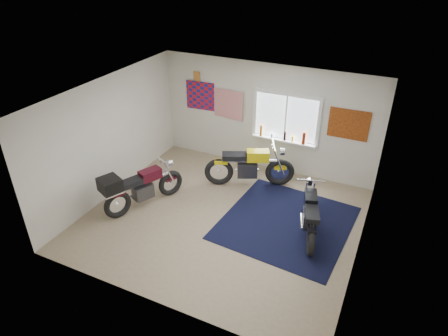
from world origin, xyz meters
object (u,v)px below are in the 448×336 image
at_px(black_chrome_bike, 310,215).
at_px(maroon_tourer, 138,188).
at_px(navy_rug, 286,223).
at_px(yellow_triumph, 249,167).

xyz_separation_m(black_chrome_bike, maroon_tourer, (-3.57, -0.75, 0.10)).
bearing_deg(maroon_tourer, navy_rug, -50.40).
distance_m(navy_rug, maroon_tourer, 3.24).
relative_size(navy_rug, yellow_triumph, 1.30).
distance_m(navy_rug, black_chrome_bike, 0.64).
distance_m(yellow_triumph, black_chrome_bike, 2.12).
bearing_deg(yellow_triumph, maroon_tourer, -157.86).
height_order(yellow_triumph, black_chrome_bike, yellow_triumph).
relative_size(yellow_triumph, maroon_tourer, 1.07).
distance_m(yellow_triumph, maroon_tourer, 2.63).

